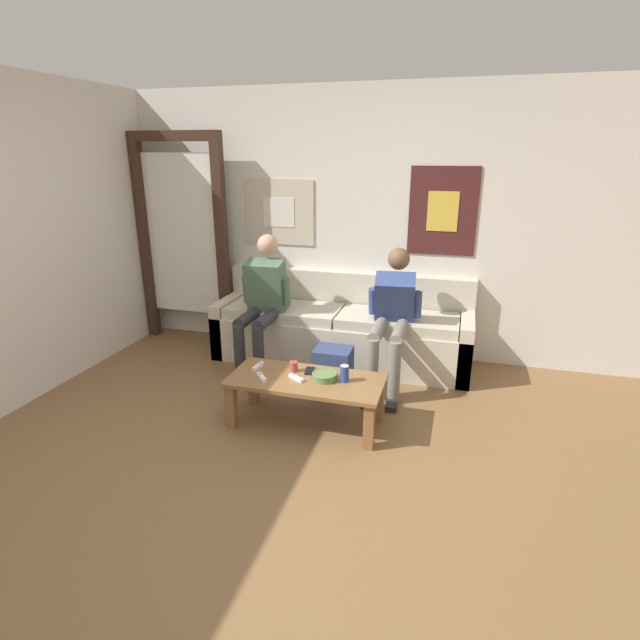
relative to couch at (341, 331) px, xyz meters
The scene contains 15 objects.
ground_plane 2.00m from the couch, 89.55° to the right, with size 18.00×18.00×0.00m, color brown.
wall_back 1.04m from the couch, 87.40° to the left, with size 10.00×0.07×2.55m.
door_frame 1.97m from the couch, behind, with size 1.00×0.10×2.15m.
couch is the anchor object (origin of this frame).
coffee_table 1.26m from the couch, 88.15° to the right, with size 1.14×0.52×0.37m.
person_seated_adult 0.85m from the couch, 150.08° to the right, with size 0.47×0.81×1.24m.
person_seated_teen 0.73m from the couch, 34.06° to the right, with size 0.47×0.94×1.16m.
backpack 0.71m from the couch, 82.02° to the right, with size 0.31×0.29×0.39m.
ceramic_bowl 1.25m from the couch, 81.79° to the right, with size 0.19×0.19×0.05m.
pillar_candle 1.17m from the couch, 94.35° to the right, with size 0.06×0.06×0.09m.
drink_can_blue 1.28m from the couch, 75.22° to the right, with size 0.07×0.07×0.12m.
game_controller_near_left 1.23m from the couch, 107.72° to the right, with size 0.05×0.15×0.03m.
game_controller_near_right 1.30m from the couch, 91.00° to the right, with size 0.14×0.11×0.03m.
game_controller_far_center 1.38m from the couch, 101.35° to the right, with size 0.12×0.13×0.03m.
cell_phone 1.13m from the couch, 88.50° to the right, with size 0.09×0.15×0.01m.
Camera 1 is at (1.05, -2.46, 1.96)m, focal length 28.00 mm.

